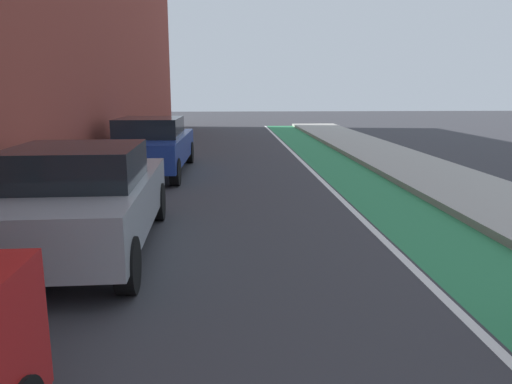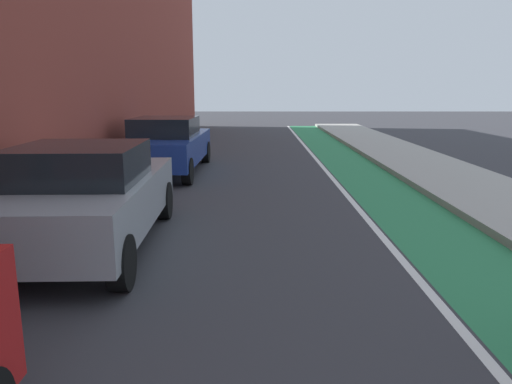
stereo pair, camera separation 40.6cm
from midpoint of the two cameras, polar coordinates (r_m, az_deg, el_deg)
ground_plane at (r=10.77m, az=-1.72°, el=-0.37°), size 80.57×80.57×0.00m
bike_lane_paint at (r=13.10m, az=10.34°, el=1.65°), size 1.60×36.62×0.00m
lane_divider_stripe at (r=12.92m, az=6.46°, el=1.62°), size 0.12×36.62×0.00m
sidewalk_right at (r=13.74m, az=18.87°, el=1.96°), size 2.59×36.62×0.14m
parked_sedan_silver at (r=7.39m, az=-21.02°, el=-0.64°), size 2.05×4.36×1.53m
parked_sedan_blue at (r=13.78m, az=-12.82°, el=5.35°), size 1.97×4.83×1.53m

